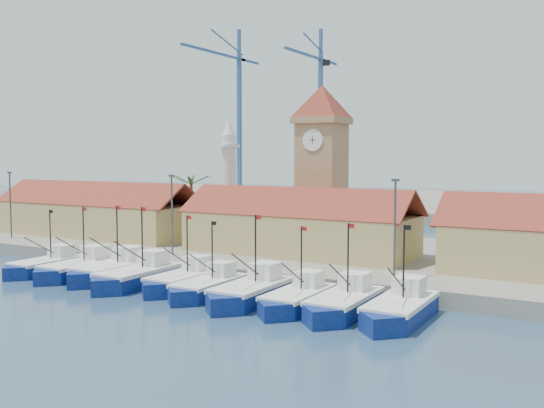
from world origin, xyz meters
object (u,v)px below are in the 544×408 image
Objects in this scene: boat_0 at (45,267)px; boat_5 at (207,288)px; clock_tower at (322,161)px; minaret at (229,177)px.

boat_0 is 1.01× the size of boat_5.
clock_tower is at bearing 89.78° from boat_5.
boat_0 is at bearing 179.95° from boat_5.
boat_0 is 33.99m from clock_tower.
boat_5 is 0.41× the size of clock_tower.
clock_tower reaches higher than minaret.
boat_5 is 26.30m from clock_tower.
boat_0 is 0.42× the size of clock_tower.
boat_0 is 21.47m from boat_5.
boat_5 is at bearing -90.22° from clock_tower.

